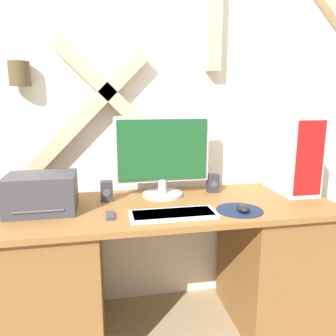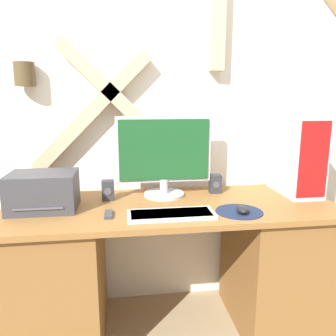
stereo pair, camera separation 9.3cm
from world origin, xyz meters
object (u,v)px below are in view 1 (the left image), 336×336
at_px(monitor, 162,155).
at_px(printer, 42,193).
at_px(speaker_right, 213,183).
at_px(computer_tower, 292,154).
at_px(remote_control, 110,216).
at_px(keyboard, 173,214).
at_px(mouse, 243,208).
at_px(speaker_left, 107,191).

relative_size(monitor, printer, 1.64).
bearing_deg(speaker_right, printer, -169.69).
relative_size(computer_tower, remote_control, 4.58).
bearing_deg(keyboard, mouse, -2.68).
relative_size(keyboard, speaker_left, 3.78).
distance_m(mouse, speaker_left, 0.75).
bearing_deg(computer_tower, monitor, 175.57).
bearing_deg(mouse, keyboard, 177.32).
bearing_deg(speaker_right, monitor, -177.75).
bearing_deg(remote_control, speaker_left, 92.34).
relative_size(monitor, speaker_left, 4.88).
bearing_deg(computer_tower, remote_control, -167.31).
xyz_separation_m(monitor, speaker_right, (0.32, 0.01, -0.19)).
bearing_deg(speaker_right, keyboard, -131.39).
distance_m(keyboard, speaker_right, 0.50).
xyz_separation_m(speaker_left, remote_control, (0.01, -0.27, -0.05)).
distance_m(speaker_left, remote_control, 0.27).
xyz_separation_m(computer_tower, printer, (-1.44, -0.10, -0.14)).
bearing_deg(computer_tower, speaker_right, 171.21).
height_order(computer_tower, printer, computer_tower).
distance_m(keyboard, remote_control, 0.31).
bearing_deg(mouse, speaker_right, 94.56).
distance_m(monitor, computer_tower, 0.80).
bearing_deg(speaker_left, speaker_right, 4.94).
xyz_separation_m(keyboard, printer, (-0.64, 0.20, 0.09)).
bearing_deg(mouse, printer, 168.01).
relative_size(mouse, printer, 0.25).
relative_size(monitor, speaker_right, 4.88).
relative_size(monitor, mouse, 6.47).
bearing_deg(monitor, computer_tower, -4.43).
xyz_separation_m(keyboard, speaker_left, (-0.32, 0.32, 0.05)).
bearing_deg(keyboard, speaker_right, 48.61).
bearing_deg(computer_tower, speaker_left, 179.06).
height_order(mouse, printer, printer).
xyz_separation_m(mouse, remote_control, (-0.66, 0.06, -0.01)).
bearing_deg(keyboard, monitor, 88.40).
bearing_deg(remote_control, speaker_right, 27.17).
height_order(printer, speaker_left, printer).
distance_m(keyboard, computer_tower, 0.89).
height_order(mouse, remote_control, mouse).
bearing_deg(computer_tower, mouse, -145.00).
height_order(speaker_right, remote_control, speaker_right).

